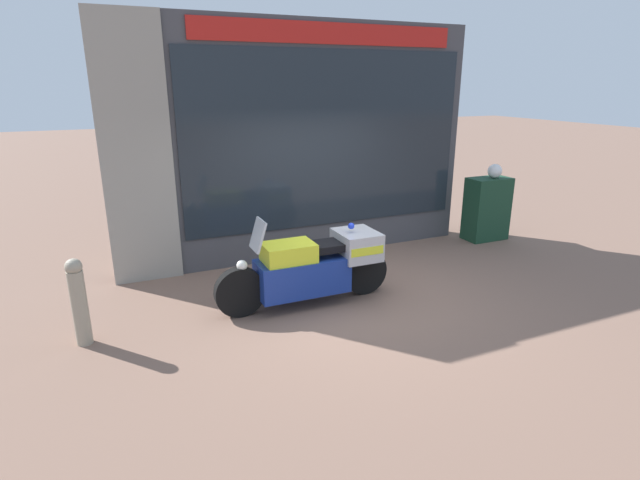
# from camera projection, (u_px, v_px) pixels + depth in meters

# --- Properties ---
(ground_plane) EXTENTS (60.00, 60.00, 0.00)m
(ground_plane) POSITION_uv_depth(u_px,v_px,m) (353.00, 295.00, 7.12)
(ground_plane) COLOR #7A5B4C
(shop_building) EXTENTS (6.15, 0.55, 3.85)m
(shop_building) POSITION_uv_depth(u_px,v_px,m) (274.00, 144.00, 8.10)
(shop_building) COLOR #424247
(shop_building) RESTS_ON ground
(window_display) EXTENTS (4.71, 0.30, 1.83)m
(window_display) POSITION_uv_depth(u_px,v_px,m) (322.00, 226.00, 8.91)
(window_display) COLOR slate
(window_display) RESTS_ON ground
(paramedic_motorcycle) EXTENTS (2.47, 0.64, 1.26)m
(paramedic_motorcycle) POSITION_uv_depth(u_px,v_px,m) (314.00, 265.00, 6.72)
(paramedic_motorcycle) COLOR black
(paramedic_motorcycle) RESTS_ON ground
(utility_cabinet) EXTENTS (0.80, 0.46, 1.19)m
(utility_cabinet) POSITION_uv_depth(u_px,v_px,m) (487.00, 209.00, 9.49)
(utility_cabinet) COLOR #193D28
(utility_cabinet) RESTS_ON ground
(white_helmet) EXTENTS (0.26, 0.26, 0.26)m
(white_helmet) POSITION_uv_depth(u_px,v_px,m) (495.00, 171.00, 9.26)
(white_helmet) COLOR white
(white_helmet) RESTS_ON utility_cabinet
(street_bollard) EXTENTS (0.19, 0.19, 1.04)m
(street_bollard) POSITION_uv_depth(u_px,v_px,m) (79.00, 300.00, 5.64)
(street_bollard) COLOR gray
(street_bollard) RESTS_ON ground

